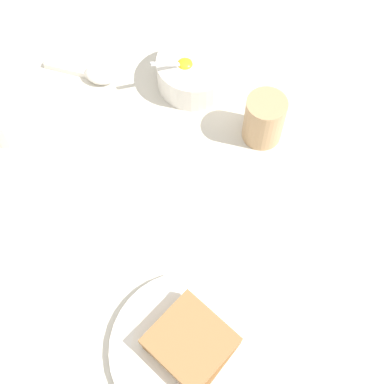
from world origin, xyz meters
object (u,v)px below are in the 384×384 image
Objects in this scene: soup_spoon at (95,73)px; congee_bowl at (9,106)px; drinking_cup at (264,119)px; egg_bowl at (195,71)px; toast_plate at (189,348)px; toast_sandwich at (191,343)px.

soup_spoon is 0.16m from congee_bowl.
soup_spoon is 1.61× the size of drinking_cup.
egg_bowl reaches higher than congee_bowl.
soup_spoon is (0.07, -0.16, -0.02)m from egg_bowl.
toast_plate is 0.51m from soup_spoon.
egg_bowl is 0.32m from congee_bowl.
soup_spoon is at bearing -65.26° from egg_bowl.
toast_sandwich is 1.39× the size of drinking_cup.
toast_plate is at bearing 9.17° from drinking_cup.
congee_bowl is at bearing -113.95° from toast_sandwich.
drinking_cup is at bearing 95.07° from soup_spoon.
congee_bowl reaches higher than toast_plate.
egg_bowl is 0.99× the size of congee_bowl.
drinking_cup is (-0.37, -0.06, 0.02)m from toast_sandwich.
toast_plate is (0.42, 0.21, -0.02)m from egg_bowl.
congee_bowl reaches higher than soup_spoon.
egg_bowl is at bearing -107.09° from drinking_cup.
toast_sandwich is at bearing 47.91° from soup_spoon.
egg_bowl reaches higher than toast_sandwich.
drinking_cup is at bearing -170.83° from toast_plate.
egg_bowl is at bearing -152.68° from toast_sandwich.
drinking_cup reaches higher than soup_spoon.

